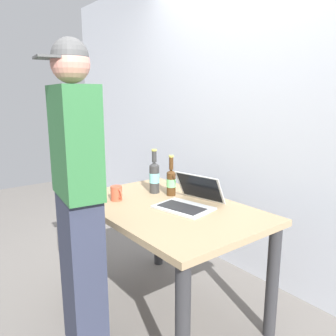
% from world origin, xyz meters
% --- Properties ---
extents(ground_plane, '(8.00, 8.00, 0.00)m').
position_xyz_m(ground_plane, '(0.00, 0.00, 0.00)').
color(ground_plane, slate).
rests_on(ground_plane, ground).
extents(desk, '(1.27, 0.82, 0.75)m').
position_xyz_m(desk, '(0.00, 0.00, 0.63)').
color(desk, '#9E8460').
rests_on(desk, ground).
extents(laptop, '(0.40, 0.40, 0.19)m').
position_xyz_m(laptop, '(0.09, 0.11, 0.80)').
color(laptop, '#B7BABC').
rests_on(laptop, desk).
extents(beer_bottle_brown, '(0.07, 0.07, 0.29)m').
position_xyz_m(beer_bottle_brown, '(-0.17, 0.17, 0.86)').
color(beer_bottle_brown, '#472B14').
rests_on(beer_bottle_brown, desk).
extents(beer_bottle_dark, '(0.07, 0.07, 0.32)m').
position_xyz_m(beer_bottle_dark, '(-0.29, 0.11, 0.88)').
color(beer_bottle_dark, '#333333').
rests_on(beer_bottle_dark, desk).
extents(person_figure, '(0.40, 0.29, 1.73)m').
position_xyz_m(person_figure, '(-0.03, -0.58, 0.89)').
color(person_figure, '#2D3347').
rests_on(person_figure, ground).
extents(coffee_mug, '(0.11, 0.08, 0.10)m').
position_xyz_m(coffee_mug, '(-0.30, -0.20, 0.80)').
color(coffee_mug, '#BF4C33').
rests_on(coffee_mug, desk).
extents(back_wall, '(6.00, 0.10, 2.60)m').
position_xyz_m(back_wall, '(0.00, 0.90, 1.30)').
color(back_wall, silver).
rests_on(back_wall, ground).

